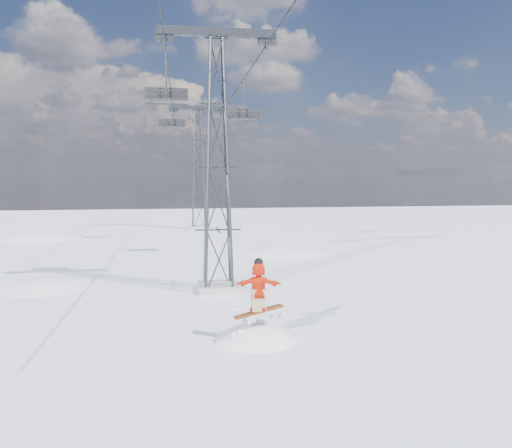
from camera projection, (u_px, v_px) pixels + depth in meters
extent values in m
plane|color=white|center=(211.00, 355.00, 14.46)|extent=(120.00, 120.00, 0.00)
sphere|color=white|center=(55.00, 442.00, 24.06)|extent=(16.00, 16.00, 16.00)
sphere|color=white|center=(285.00, 390.00, 34.02)|extent=(20.00, 20.00, 20.00)
sphere|color=white|center=(48.00, 363.00, 41.32)|extent=(22.00, 22.00, 22.00)
cube|color=#999999|center=(218.00, 287.00, 22.44)|extent=(1.80, 1.80, 0.30)
cube|color=#2C2E33|center=(216.00, 32.00, 21.30)|extent=(5.00, 0.35, 0.35)
cube|color=#2C2E33|center=(164.00, 35.00, 21.00)|extent=(0.80, 0.25, 0.50)
cube|color=#2C2E33|center=(267.00, 39.00, 21.64)|extent=(0.80, 0.25, 0.50)
cube|color=#999999|center=(199.00, 227.00, 47.04)|extent=(1.80, 1.80, 0.30)
cube|color=#2C2E33|center=(198.00, 108.00, 45.90)|extent=(5.00, 0.35, 0.35)
cube|color=#2C2E33|center=(174.00, 109.00, 45.60)|extent=(0.80, 0.25, 0.50)
cube|color=#2C2E33|center=(222.00, 110.00, 46.24)|extent=(0.80, 0.25, 0.50)
cylinder|color=black|center=(170.00, 87.00, 32.34)|extent=(0.06, 51.00, 0.06)
cylinder|color=black|center=(238.00, 88.00, 32.98)|extent=(0.06, 51.00, 0.06)
sphere|color=white|center=(257.00, 392.00, 16.07)|extent=(4.40, 4.40, 4.40)
cube|color=#BA4D18|center=(259.00, 312.00, 15.50)|extent=(1.61, 0.59, 0.32)
imported|color=red|center=(259.00, 287.00, 15.42)|extent=(1.49, 0.68, 1.54)
cube|color=tan|center=(259.00, 300.00, 15.46)|extent=(0.48, 0.40, 0.71)
sphere|color=black|center=(259.00, 263.00, 15.34)|extent=(0.29, 0.29, 0.29)
cylinder|color=black|center=(166.00, 75.00, 23.01)|extent=(0.08, 0.08, 2.18)
cube|color=black|center=(167.00, 99.00, 23.12)|extent=(1.98, 0.45, 0.08)
cube|color=black|center=(167.00, 94.00, 23.30)|extent=(1.98, 0.06, 0.54)
cylinder|color=black|center=(167.00, 104.00, 22.90)|extent=(1.98, 0.06, 0.06)
cylinder|color=black|center=(166.00, 91.00, 22.79)|extent=(1.98, 0.05, 0.05)
cylinder|color=black|center=(244.00, 99.00, 29.81)|extent=(0.08, 0.08, 2.33)
cube|color=black|center=(244.00, 119.00, 29.93)|extent=(2.12, 0.48, 0.08)
cube|color=black|center=(244.00, 114.00, 30.13)|extent=(2.12, 0.06, 0.58)
cylinder|color=black|center=(245.00, 123.00, 29.70)|extent=(2.12, 0.06, 0.06)
cylinder|color=black|center=(245.00, 112.00, 29.58)|extent=(2.12, 0.05, 0.05)
cylinder|color=black|center=(172.00, 112.00, 36.70)|extent=(0.08, 0.08, 2.17)
cube|color=black|center=(172.00, 127.00, 36.81)|extent=(1.97, 0.44, 0.08)
cube|color=black|center=(172.00, 123.00, 36.99)|extent=(1.97, 0.06, 0.54)
cylinder|color=black|center=(172.00, 130.00, 36.59)|extent=(1.97, 0.06, 0.06)
cylinder|color=black|center=(172.00, 121.00, 36.48)|extent=(1.97, 0.05, 0.05)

